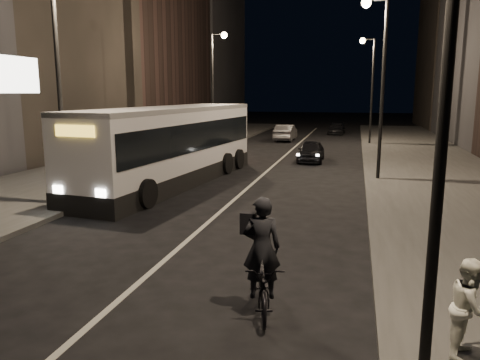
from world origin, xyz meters
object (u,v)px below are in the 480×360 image
Objects in this scene: car_mid at (286,133)px; streetlight_left_far at (216,75)px; cyclist_on_bicycle at (263,275)px; car_near at (311,151)px; city_bus at (172,142)px; streetlight_left_near at (64,56)px; pedestrian_woman at (470,308)px; streetlight_right_far at (369,76)px; car_far at (337,128)px; streetlight_right_mid at (378,65)px.

streetlight_left_far is at bearing 63.47° from car_mid.
car_near is (-1.00, 20.23, -0.14)m from cyclist_on_bicycle.
streetlight_left_far is 3.53× the size of cyclist_on_bicycle.
car_mid is at bearing 90.19° from city_bus.
pedestrian_woman is at bearing -32.35° from streetlight_left_near.
streetlight_right_far is 5.25× the size of pedestrian_woman.
pedestrian_woman is 0.42× the size of car_near.
streetlight_right_far is 31.69m from pedestrian_woman.
car_mid is at bearing 165.67° from streetlight_right_far.
streetlight_left_far is 13.32m from city_bus.
car_near is at bearing -108.51° from streetlight_right_far.
pedestrian_woman is at bearing -29.29° from cyclist_on_bicycle.
cyclist_on_bicycle reaches higher than car_near.
car_mid is at bearing 63.02° from streetlight_left_far.
pedestrian_woman is (9.89, -12.62, -0.97)m from city_bus.
car_near is 19.81m from car_far.
streetlight_right_mid is 1.00× the size of streetlight_left_far.
pedestrian_woman is 0.40× the size of car_far.
streetlight_left_far reaches higher than car_near.
city_bus is at bearing -99.10° from car_far.
car_far is at bearing 87.38° from car_near.
car_mid is 8.85m from car_far.
streetlight_left_far is at bearing 42.66° from pedestrian_woman.
city_bus reaches higher than car_mid.
streetlight_right_mid is at bearing -80.68° from car_far.
car_mid is (-6.73, 17.72, -4.65)m from streetlight_right_mid.
streetlight_left_far is at bearing -150.64° from streetlight_right_far.
city_bus is at bearing -162.93° from streetlight_right_mid.
streetlight_left_far is 5.25× the size of pedestrian_woman.
streetlight_right_far is 0.62× the size of city_bus.
pedestrian_woman is at bearing -65.38° from streetlight_left_far.
streetlight_left_far is at bearing 149.38° from car_near.
car_far is at bearing 105.74° from streetlight_right_far.
city_bus is 10.25m from car_near.
streetlight_left_near is at bearing 81.76° from car_mid.
city_bus reaches higher than car_near.
streetlight_right_mid is 2.12× the size of car_far.
pedestrian_woman is at bearing -81.60° from car_far.
city_bus reaches higher than car_far.
cyclist_on_bicycle is (8.25, -24.43, -4.59)m from streetlight_left_far.
car_far is (-2.71, 9.60, -4.81)m from streetlight_right_far.
car_far is at bearing 76.67° from streetlight_left_near.
streetlight_right_mid and streetlight_left_near have the same top height.
city_bus is at bearing -123.43° from car_near.
car_near is at bearing 106.02° from car_mid.
pedestrian_woman is at bearing -78.91° from car_near.
cyclist_on_bicycle is 20.26m from car_near.
car_mid is (3.93, 7.72, -4.65)m from streetlight_left_far.
car_far is at bearing 76.63° from cyclist_on_bicycle.
city_bus is (-8.93, -2.74, -3.46)m from streetlight_right_mid.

